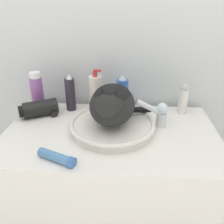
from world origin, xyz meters
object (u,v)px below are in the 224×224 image
object	(u,v)px
hairspray_can_black	(70,94)
mouthwash_bottle	(37,92)
spray_bottle_trigger	(122,95)
hair_dryer	(40,109)
faucet	(159,112)
soap_pump_bottle	(96,93)
cat	(112,103)
deodorant_stick	(183,99)
cream_tube	(57,157)

from	to	relation	value
hairspray_can_black	mouthwash_bottle	xyz separation A→B (m)	(-0.17, 0.00, 0.01)
spray_bottle_trigger	hair_dryer	world-z (taller)	spray_bottle_trigger
faucet	spray_bottle_trigger	distance (m)	0.22
soap_pump_bottle	cat	bearing A→B (deg)	-64.52
deodorant_stick	soap_pump_bottle	size ratio (longest dim) A/B	0.70
cat	mouthwash_bottle	distance (m)	0.45
hairspray_can_black	mouthwash_bottle	bearing A→B (deg)	180.00
faucet	hairspray_can_black	bearing A→B (deg)	-32.86
cream_tube	faucet	bearing A→B (deg)	36.48
deodorant_stick	soap_pump_bottle	bearing A→B (deg)	180.00
mouthwash_bottle	cat	bearing A→B (deg)	-27.51
cream_tube	hair_dryer	world-z (taller)	hair_dryer
mouthwash_bottle	cream_tube	world-z (taller)	mouthwash_bottle
mouthwash_bottle	hair_dryer	size ratio (longest dim) A/B	1.02
cat	mouthwash_bottle	world-z (taller)	cat
cat	deodorant_stick	size ratio (longest dim) A/B	1.91
deodorant_stick	hair_dryer	world-z (taller)	deodorant_stick
soap_pump_bottle	mouthwash_bottle	bearing A→B (deg)	180.00
cat	spray_bottle_trigger	bearing A→B (deg)	173.26
soap_pump_bottle	spray_bottle_trigger	xyz separation A→B (m)	(0.13, 0.00, -0.00)
spray_bottle_trigger	hair_dryer	bearing A→B (deg)	-168.57
hairspray_can_black	spray_bottle_trigger	distance (m)	0.26
cat	spray_bottle_trigger	distance (m)	0.22
cat	faucet	xyz separation A→B (m)	(0.20, 0.06, -0.07)
cat	hair_dryer	xyz separation A→B (m)	(-0.36, 0.13, -0.10)
soap_pump_bottle	faucet	bearing A→B (deg)	-25.82
soap_pump_bottle	cream_tube	size ratio (longest dim) A/B	1.43
soap_pump_bottle	cream_tube	world-z (taller)	soap_pump_bottle
hairspray_can_black	soap_pump_bottle	size ratio (longest dim) A/B	0.87
hairspray_can_black	cream_tube	xyz separation A→B (m)	(0.05, -0.43, -0.07)
hairspray_can_black	hair_dryer	size ratio (longest dim) A/B	0.98
cream_tube	spray_bottle_trigger	bearing A→B (deg)	63.40
deodorant_stick	hair_dryer	xyz separation A→B (m)	(-0.69, -0.08, -0.04)
cat	hairspray_can_black	bearing A→B (deg)	-129.65
soap_pump_bottle	spray_bottle_trigger	distance (m)	0.13
hairspray_can_black	spray_bottle_trigger	world-z (taller)	spray_bottle_trigger
faucet	hair_dryer	size ratio (longest dim) A/B	0.78
mouthwash_bottle	soap_pump_bottle	xyz separation A→B (m)	(0.30, 0.00, -0.00)
cat	soap_pump_bottle	world-z (taller)	cat
mouthwash_bottle	spray_bottle_trigger	world-z (taller)	mouthwash_bottle
soap_pump_bottle	hair_dryer	world-z (taller)	soap_pump_bottle
deodorant_stick	mouthwash_bottle	world-z (taller)	mouthwash_bottle
mouthwash_bottle	cream_tube	bearing A→B (deg)	-63.05
hair_dryer	hairspray_can_black	bearing A→B (deg)	-177.65
deodorant_stick	cat	bearing A→B (deg)	-148.33
spray_bottle_trigger	hairspray_can_black	bearing A→B (deg)	-180.00
mouthwash_bottle	cream_tube	xyz separation A→B (m)	(0.22, -0.43, -0.08)
faucet	deodorant_stick	world-z (taller)	deodorant_stick
cat	hairspray_can_black	xyz separation A→B (m)	(-0.23, 0.21, -0.05)
hairspray_can_black	soap_pump_bottle	bearing A→B (deg)	0.00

